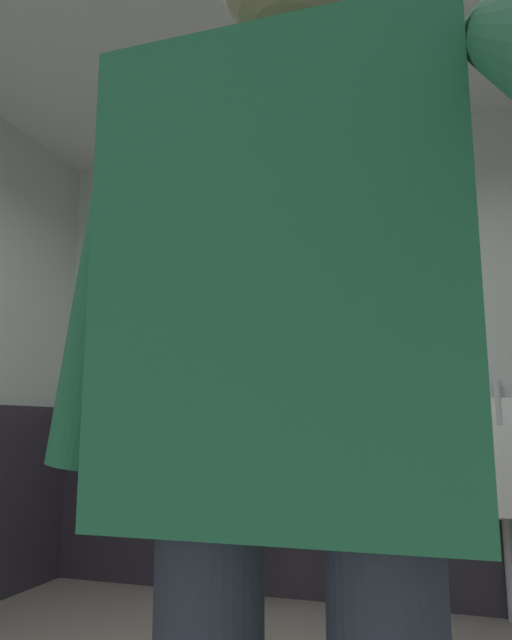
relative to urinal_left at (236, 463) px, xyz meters
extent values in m
cube|color=silver|center=(0.57, 0.22, 0.67)|extent=(4.38, 0.12, 2.89)
cube|color=#2D2833|center=(0.57, 0.14, -0.22)|extent=(3.78, 0.03, 1.12)
cylinder|color=white|center=(0.45, -1.05, 2.09)|extent=(0.14, 0.14, 0.03)
cube|color=white|center=(0.00, 0.13, 0.05)|extent=(0.40, 0.05, 0.65)
cube|color=white|center=(0.00, -0.04, 0.00)|extent=(0.34, 0.30, 0.45)
cylinder|color=#B7BABF|center=(0.00, 0.12, 0.34)|extent=(0.04, 0.04, 0.24)
cylinder|color=#B7BABF|center=(0.00, 0.09, -0.50)|extent=(0.05, 0.05, 0.55)
cube|color=white|center=(0.75, 0.13, 0.05)|extent=(0.40, 0.05, 0.65)
cube|color=white|center=(0.75, -0.04, 0.00)|extent=(0.34, 0.30, 0.45)
cylinder|color=#B7BABF|center=(0.75, 0.12, 0.34)|extent=(0.04, 0.04, 0.24)
cylinder|color=#B7BABF|center=(0.75, 0.09, -0.50)|extent=(0.05, 0.05, 0.55)
cube|color=white|center=(1.50, 0.13, 0.05)|extent=(0.40, 0.05, 0.65)
cube|color=white|center=(1.50, -0.04, 0.00)|extent=(0.34, 0.30, 0.45)
cylinder|color=#B7BABF|center=(1.50, 0.12, 0.34)|extent=(0.04, 0.04, 0.24)
cylinder|color=#B7BABF|center=(1.50, 0.09, -0.50)|extent=(0.05, 0.05, 0.55)
cube|color=#4C4C51|center=(0.37, -0.07, 0.17)|extent=(0.04, 0.40, 0.90)
cube|color=#26724C|center=(1.05, -2.71, 0.41)|extent=(0.46, 0.24, 0.61)
cylinder|color=#26724C|center=(0.78, -2.71, 0.44)|extent=(0.17, 0.09, 0.56)
camera|label=1|loc=(1.24, -3.45, 0.22)|focal=33.36mm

